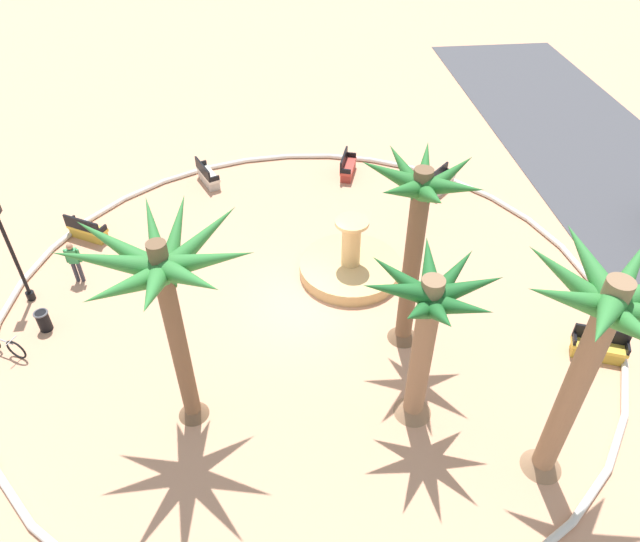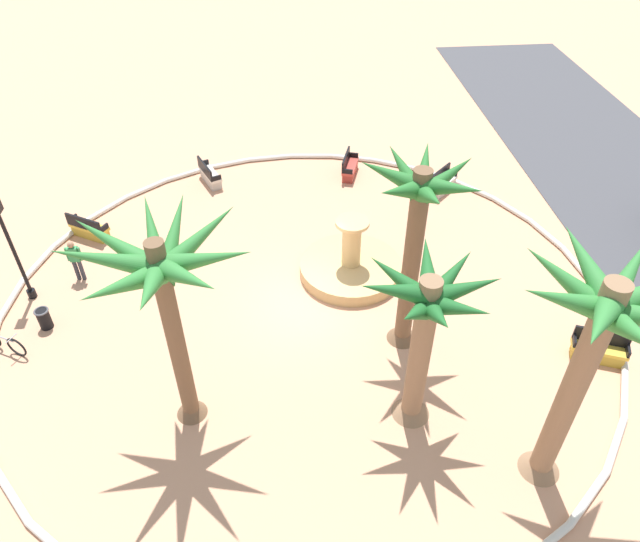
{
  "view_description": "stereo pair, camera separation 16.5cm",
  "coord_description": "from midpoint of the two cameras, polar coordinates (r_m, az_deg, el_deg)",
  "views": [
    {
      "loc": [
        14.34,
        -1.05,
        13.38
      ],
      "look_at": [
        -0.42,
        0.5,
        1.0
      ],
      "focal_mm": 32.7,
      "sensor_mm": 36.0,
      "label": 1
    },
    {
      "loc": [
        14.36,
        -0.88,
        13.38
      ],
      "look_at": [
        -0.42,
        0.5,
        1.0
      ],
      "focal_mm": 32.7,
      "sensor_mm": 36.0,
      "label": 2
    }
  ],
  "objects": [
    {
      "name": "bench_north",
      "position": [
        26.09,
        -10.55,
        9.14
      ],
      "size": [
        1.67,
        1.1,
        1.0
      ],
      "color": "beige",
      "rests_on": "ground"
    },
    {
      "name": "fountain",
      "position": [
        20.63,
        3.23,
        0.48
      ],
      "size": [
        3.6,
        3.6,
        2.26
      ],
      "color": "tan",
      "rests_on": "ground"
    },
    {
      "name": "lamppost",
      "position": [
        20.75,
        -27.92,
        2.65
      ],
      "size": [
        0.32,
        0.32,
        4.07
      ],
      "color": "black",
      "rests_on": "ground"
    },
    {
      "name": "person_cyclist_helmet",
      "position": [
        21.65,
        -22.63,
        1.11
      ],
      "size": [
        0.22,
        0.53,
        1.62
      ],
      "color": "#33333D",
      "rests_on": "ground"
    },
    {
      "name": "palm_tree_near_fountain",
      "position": [
        15.74,
        9.72,
        5.0
      ],
      "size": [
        3.29,
        3.28,
        6.3
      ],
      "color": "brown",
      "rests_on": "ground"
    },
    {
      "name": "bench_southeast",
      "position": [
        23.96,
        -21.47,
        3.8
      ],
      "size": [
        1.22,
        1.64,
        1.0
      ],
      "color": "gold",
      "rests_on": "ground"
    },
    {
      "name": "bicycle_red_frame",
      "position": [
        20.23,
        -28.36,
        -6.13
      ],
      "size": [
        0.86,
        1.55,
        0.94
      ],
      "color": "black",
      "rests_on": "ground"
    },
    {
      "name": "trash_bin",
      "position": [
        20.49,
        -25.19,
        -4.2
      ],
      "size": [
        0.46,
        0.46,
        0.73
      ],
      "color": "black",
      "rests_on": "ground"
    },
    {
      "name": "ground_plane",
      "position": [
        19.64,
        -1.11,
        -3.11
      ],
      "size": [
        80.0,
        80.0,
        0.0
      ],
      "primitive_type": "plane",
      "color": "tan"
    },
    {
      "name": "bench_west",
      "position": [
        25.58,
        12.04,
        8.26
      ],
      "size": [
        1.49,
        1.48,
        1.0
      ],
      "color": "beige",
      "rests_on": "ground"
    },
    {
      "name": "person_cyclist_photo",
      "position": [
        23.01,
        9.98,
        6.39
      ],
      "size": [
        0.38,
        0.42,
        1.65
      ],
      "color": "#33333D",
      "rests_on": "ground"
    },
    {
      "name": "plaza_curb",
      "position": [
        19.57,
        -1.12,
        -2.9
      ],
      "size": [
        20.16,
        20.16,
        0.2
      ],
      "primitive_type": "torus",
      "color": "silver",
      "rests_on": "ground"
    },
    {
      "name": "palm_tree_by_curb",
      "position": [
        13.48,
        -14.88,
        -0.8
      ],
      "size": [
        4.31,
        4.47,
        6.19
      ],
      "color": "brown",
      "rests_on": "ground"
    },
    {
      "name": "bench_southwest",
      "position": [
        26.26,
        3.09,
        10.01
      ],
      "size": [
        1.68,
        0.96,
        1.0
      ],
      "color": "#B73D33",
      "rests_on": "ground"
    },
    {
      "name": "palm_tree_far_side",
      "position": [
        13.12,
        25.61,
        -5.94
      ],
      "size": [
        3.88,
        3.89,
        6.54
      ],
      "color": "#8E6B4C",
      "rests_on": "ground"
    },
    {
      "name": "bench_east",
      "position": [
        19.57,
        25.8,
        -7.01
      ],
      "size": [
        1.05,
        1.67,
        1.0
      ],
      "color": "gold",
      "rests_on": "ground"
    },
    {
      "name": "palm_tree_mid_plaza",
      "position": [
        14.1,
        10.68,
        -4.65
      ],
      "size": [
        3.34,
        3.4,
        5.12
      ],
      "color": "#8E6B4C",
      "rests_on": "ground"
    }
  ]
}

